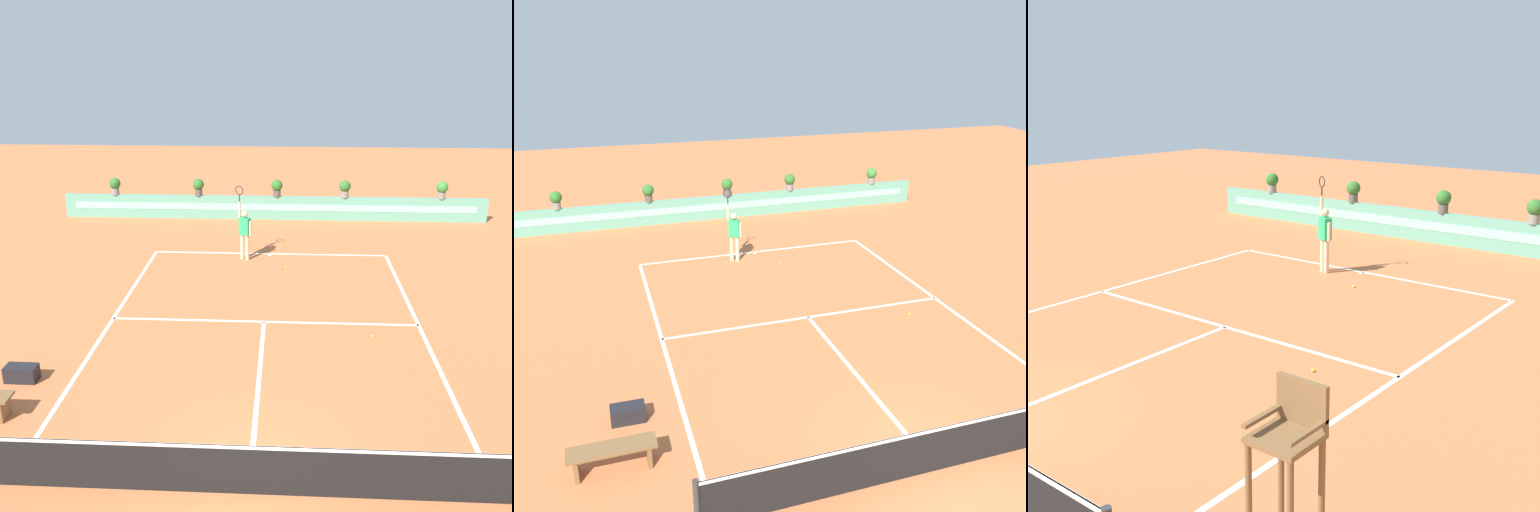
% 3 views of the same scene
% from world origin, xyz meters
% --- Properties ---
extents(ground_plane, '(60.00, 60.00, 0.00)m').
position_xyz_m(ground_plane, '(0.00, 6.00, 0.00)').
color(ground_plane, '#C66B3D').
extents(court_lines, '(8.32, 11.94, 0.01)m').
position_xyz_m(court_lines, '(0.00, 6.72, 0.00)').
color(court_lines, white).
rests_on(court_lines, ground).
extents(net, '(8.92, 0.10, 1.00)m').
position_xyz_m(net, '(0.00, 0.00, 0.51)').
color(net, '#333333').
rests_on(net, ground).
extents(back_wall_barrier, '(18.00, 0.21, 1.00)m').
position_xyz_m(back_wall_barrier, '(0.00, 16.39, 0.50)').
color(back_wall_barrier, '#60A88E').
rests_on(back_wall_barrier, ground).
extents(bench_courtside, '(1.60, 0.44, 0.51)m').
position_xyz_m(bench_courtside, '(-5.60, 1.83, 0.38)').
color(bench_courtside, brown).
rests_on(bench_courtside, ground).
extents(gear_bag, '(0.70, 0.37, 0.36)m').
position_xyz_m(gear_bag, '(-5.23, 3.20, 0.18)').
color(gear_bag, black).
rests_on(gear_bag, ground).
extents(tennis_player, '(0.57, 0.36, 2.58)m').
position_xyz_m(tennis_player, '(-0.87, 11.29, 1.05)').
color(tennis_player, beige).
rests_on(tennis_player, ground).
extents(tennis_ball_near_baseline, '(0.07, 0.07, 0.07)m').
position_xyz_m(tennis_ball_near_baseline, '(2.80, 5.65, 0.03)').
color(tennis_ball_near_baseline, '#CCE033').
rests_on(tennis_ball_near_baseline, ground).
extents(tennis_ball_mid_court, '(0.07, 0.07, 0.07)m').
position_xyz_m(tennis_ball_mid_court, '(0.58, 10.50, 0.03)').
color(tennis_ball_mid_court, '#CCE033').
rests_on(tennis_ball_mid_court, ground).
extents(potted_plant_centre, '(0.48, 0.48, 0.72)m').
position_xyz_m(potted_plant_centre, '(0.15, 16.39, 1.41)').
color(potted_plant_centre, '#514C47').
rests_on(potted_plant_centre, back_wall_barrier).
extents(potted_plant_right, '(0.48, 0.48, 0.72)m').
position_xyz_m(potted_plant_right, '(3.01, 16.39, 1.41)').
color(potted_plant_right, gray).
rests_on(potted_plant_right, back_wall_barrier).
extents(potted_plant_far_right, '(0.48, 0.48, 0.72)m').
position_xyz_m(potted_plant_far_right, '(7.04, 16.39, 1.41)').
color(potted_plant_far_right, gray).
rests_on(potted_plant_far_right, back_wall_barrier).
extents(potted_plant_left, '(0.48, 0.48, 0.72)m').
position_xyz_m(potted_plant_left, '(-3.20, 16.39, 1.41)').
color(potted_plant_left, '#514C47').
rests_on(potted_plant_left, back_wall_barrier).
extents(potted_plant_far_left, '(0.48, 0.48, 0.72)m').
position_xyz_m(potted_plant_far_left, '(-6.80, 16.39, 1.41)').
color(potted_plant_far_left, gray).
rests_on(potted_plant_far_left, back_wall_barrier).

